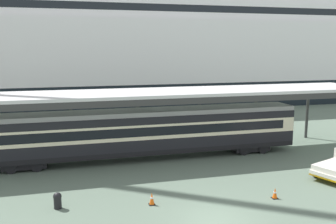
{
  "coord_description": "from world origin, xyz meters",
  "views": [
    {
      "loc": [
        -7.29,
        -17.33,
        9.13
      ],
      "look_at": [
        -0.43,
        8.37,
        4.5
      ],
      "focal_mm": 39.92,
      "sensor_mm": 36.0,
      "label": 1
    }
  ],
  "objects_px": {
    "traffic_cone_near": "(152,199)",
    "quay_bollard": "(58,200)",
    "train_carriage": "(145,132)",
    "traffic_cone_mid": "(275,193)",
    "cruise_ship": "(89,35)"
  },
  "relations": [
    {
      "from": "traffic_cone_near",
      "to": "quay_bollard",
      "type": "height_order",
      "value": "quay_bollard"
    },
    {
      "from": "train_carriage",
      "to": "cruise_ship",
      "type": "bearing_deg",
      "value": 93.22
    },
    {
      "from": "traffic_cone_mid",
      "to": "quay_bollard",
      "type": "distance_m",
      "value": 12.94
    },
    {
      "from": "train_carriage",
      "to": "traffic_cone_near",
      "type": "xyz_separation_m",
      "value": [
        -1.43,
        -9.06,
        -1.95
      ]
    },
    {
      "from": "cruise_ship",
      "to": "traffic_cone_near",
      "type": "height_order",
      "value": "cruise_ship"
    },
    {
      "from": "train_carriage",
      "to": "quay_bollard",
      "type": "bearing_deg",
      "value": -129.58
    },
    {
      "from": "cruise_ship",
      "to": "train_carriage",
      "type": "xyz_separation_m",
      "value": [
        2.07,
        -36.83,
        -8.92
      ]
    },
    {
      "from": "cruise_ship",
      "to": "quay_bollard",
      "type": "xyz_separation_m",
      "value": [
        -4.68,
        -45.01,
        -10.72
      ]
    },
    {
      "from": "cruise_ship",
      "to": "traffic_cone_mid",
      "type": "relative_size",
      "value": 218.77
    },
    {
      "from": "cruise_ship",
      "to": "train_carriage",
      "type": "height_order",
      "value": "cruise_ship"
    },
    {
      "from": "traffic_cone_near",
      "to": "quay_bollard",
      "type": "xyz_separation_m",
      "value": [
        -5.33,
        0.88,
        0.15
      ]
    },
    {
      "from": "cruise_ship",
      "to": "quay_bollard",
      "type": "height_order",
      "value": "cruise_ship"
    },
    {
      "from": "traffic_cone_mid",
      "to": "quay_bollard",
      "type": "height_order",
      "value": "quay_bollard"
    },
    {
      "from": "cruise_ship",
      "to": "traffic_cone_near",
      "type": "relative_size",
      "value": 199.12
    },
    {
      "from": "train_carriage",
      "to": "traffic_cone_mid",
      "type": "xyz_separation_m",
      "value": [
        6.04,
        -10.1,
        -1.98
      ]
    }
  ]
}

